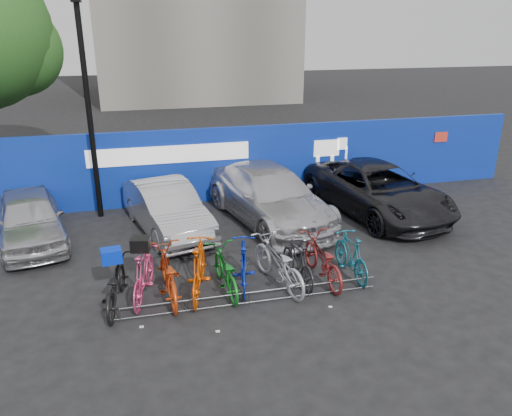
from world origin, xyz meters
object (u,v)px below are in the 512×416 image
object	(u,v)px
car_1	(167,208)
car_2	(269,195)
bike_5	(244,264)
bike_2	(168,275)
car_3	(377,189)
car_0	(30,218)
bike_1	(143,274)
bike_3	(199,269)
bike_0	(115,285)
bike_6	(278,263)
bike_8	(322,260)
bike_9	(351,255)
bike_rack	(249,298)
bike_4	(225,271)
bike_7	(298,262)
lamppost	(88,107)

from	to	relation	value
car_1	car_2	world-z (taller)	car_2
car_1	bike_5	xyz separation A→B (m)	(1.38, -3.55, -0.14)
bike_2	car_3	bearing A→B (deg)	-155.15
car_0	bike_1	size ratio (longest dim) A/B	2.15
car_0	bike_3	size ratio (longest dim) A/B	1.98
bike_0	bike_1	bearing A→B (deg)	-152.15
bike_6	car_1	bearing A→B (deg)	-74.27
bike_3	bike_8	size ratio (longest dim) A/B	1.02
bike_9	car_0	bearing A→B (deg)	-28.43
bike_rack	bike_4	xyz separation A→B (m)	(-0.37, 0.67, 0.32)
bike_3	bike_9	distance (m)	3.48
bike_0	bike_1	world-z (taller)	bike_1
bike_2	bike_5	size ratio (longest dim) A/B	1.13
bike_1	bike_0	bearing A→B (deg)	33.98
bike_rack	car_0	size ratio (longest dim) A/B	1.40
car_3	bike_1	size ratio (longest dim) A/B	2.89
car_2	bike_6	distance (m)	3.93
car_0	bike_7	world-z (taller)	car_0
car_2	car_0	bearing A→B (deg)	167.53
bike_1	bike_6	size ratio (longest dim) A/B	0.88
bike_2	bike_4	distance (m)	1.22
bike_4	bike_9	bearing A→B (deg)	175.78
car_1	bike_0	world-z (taller)	car_1
bike_2	bike_7	size ratio (longest dim) A/B	1.23
bike_2	bike_0	bearing A→B (deg)	2.37
bike_6	bike_1	bearing A→B (deg)	-17.56
bike_4	bike_9	distance (m)	2.92
bike_0	car_0	bearing A→B (deg)	-52.20
bike_0	bike_3	size ratio (longest dim) A/B	0.96
lamppost	car_3	world-z (taller)	lamppost
car_3	bike_5	size ratio (longest dim) A/B	2.96
car_0	car_3	distance (m)	9.87
car_0	bike_0	size ratio (longest dim) A/B	2.07
lamppost	car_2	bearing A→B (deg)	-17.78
bike_rack	car_2	xyz separation A→B (m)	(1.65, 4.44, 0.62)
car_3	car_1	bearing A→B (deg)	169.89
bike_2	bike_7	xyz separation A→B (m)	(2.86, -0.02, -0.04)
bike_rack	bike_9	distance (m)	2.65
bike_5	bike_0	bearing A→B (deg)	15.62
bike_1	bike_2	xyz separation A→B (m)	(0.49, -0.10, -0.02)
bike_5	bike_9	bearing A→B (deg)	-170.70
bike_1	bike_8	distance (m)	3.92
car_1	bike_0	distance (m)	3.97
car_0	bike_6	world-z (taller)	car_0
car_0	bike_9	distance (m)	8.32
bike_rack	car_2	world-z (taller)	car_2
lamppost	bike_9	world-z (taller)	lamppost
car_3	bike_7	world-z (taller)	car_3
bike_4	bike_6	distance (m)	1.17
bike_4	bike_5	xyz separation A→B (m)	(0.43, 0.10, 0.06)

